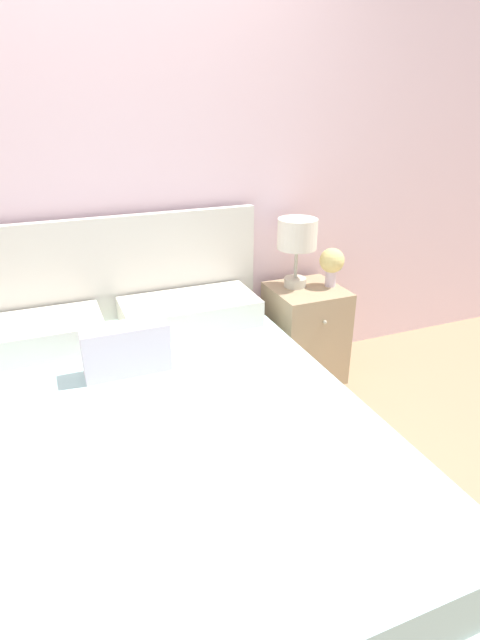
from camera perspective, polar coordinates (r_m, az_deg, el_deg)
ground_plane at (r=3.06m, az=-14.01°, el=-8.08°), size 12.00×12.00×0.00m
wall_back at (r=2.70m, az=-17.12°, el=16.84°), size 8.00×0.06×2.60m
bed at (r=2.14m, az=-10.54°, el=-14.74°), size 1.71×2.05×1.04m
nightstand at (r=3.05m, az=7.41°, el=-1.48°), size 0.41×0.43×0.58m
table_lamp at (r=2.88m, az=6.54°, el=9.22°), size 0.23×0.23×0.40m
flower_vase at (r=2.95m, az=10.49°, el=6.44°), size 0.14×0.14×0.23m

